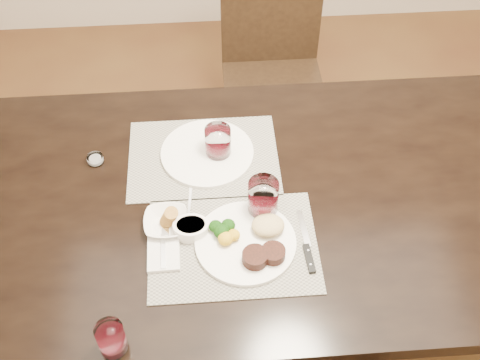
{
  "coord_description": "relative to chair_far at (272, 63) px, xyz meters",
  "views": [
    {
      "loc": [
        -0.29,
        -1.1,
        2.11
      ],
      "look_at": [
        -0.2,
        0.01,
        0.82
      ],
      "focal_mm": 45.0,
      "sensor_mm": 36.0,
      "label": 1
    }
  ],
  "objects": [
    {
      "name": "salt_cellar",
      "position": [
        -0.64,
        -0.76,
        0.26
      ],
      "size": [
        0.05,
        0.05,
        0.02
      ],
      "rotation": [
        0.0,
        0.0,
        -0.16
      ],
      "color": "white",
      "rests_on": "dining_table"
    },
    {
      "name": "chair_far",
      "position": [
        0.0,
        0.0,
        0.0
      ],
      "size": [
        0.42,
        0.42,
        0.9
      ],
      "color": "black",
      "rests_on": "ground"
    },
    {
      "name": "dining_table",
      "position": [
        0.0,
        -0.93,
        0.16
      ],
      "size": [
        2.0,
        1.0,
        0.75
      ],
      "color": "black",
      "rests_on": "ground"
    },
    {
      "name": "cracker_bowl",
      "position": [
        -0.42,
        -1.02,
        0.27
      ],
      "size": [
        0.13,
        0.13,
        0.06
      ],
      "rotation": [
        0.0,
        0.0,
        -0.01
      ],
      "color": "white",
      "rests_on": "placemat_near"
    },
    {
      "name": "sauce_ramekin",
      "position": [
        -0.35,
        -1.05,
        0.27
      ],
      "size": [
        0.1,
        0.15,
        0.08
      ],
      "rotation": [
        0.0,
        0.0,
        -0.17
      ],
      "color": "white",
      "rests_on": "placemat_near"
    },
    {
      "name": "ground_plane",
      "position": [
        0.0,
        -0.93,
        -0.5
      ],
      "size": [
        4.5,
        4.5,
        0.0
      ],
      "primitive_type": "plane",
      "color": "#412215",
      "rests_on": "ground"
    },
    {
      "name": "far_plate",
      "position": [
        -0.29,
        -0.75,
        0.26
      ],
      "size": [
        0.29,
        0.29,
        0.01
      ],
      "primitive_type": "cylinder",
      "color": "white",
      "rests_on": "placemat_far"
    },
    {
      "name": "wine_glass_side",
      "position": [
        -0.54,
        -1.37,
        0.29
      ],
      "size": [
        0.07,
        0.07,
        0.09
      ],
      "rotation": [
        0.0,
        0.0,
        0.35
      ],
      "color": "white",
      "rests_on": "dining_table"
    },
    {
      "name": "wine_glass_far",
      "position": [
        -0.26,
        -0.76,
        0.3
      ],
      "size": [
        0.08,
        0.08,
        0.11
      ],
      "rotation": [
        0.0,
        0.0,
        0.06
      ],
      "color": "white",
      "rests_on": "placemat_far"
    },
    {
      "name": "placemat_near",
      "position": [
        -0.24,
        -1.1,
        0.25
      ],
      "size": [
        0.46,
        0.34,
        0.0
      ],
      "primitive_type": "cube",
      "color": "gray",
      "rests_on": "dining_table"
    },
    {
      "name": "placemat_far",
      "position": [
        -0.31,
        -0.76,
        0.25
      ],
      "size": [
        0.46,
        0.34,
        0.0
      ],
      "primitive_type": "cube",
      "color": "gray",
      "rests_on": "dining_table"
    },
    {
      "name": "steak_knife",
      "position": [
        -0.04,
        -1.14,
        0.26
      ],
      "size": [
        0.02,
        0.21,
        0.01
      ],
      "rotation": [
        0.0,
        0.0,
        0.07
      ],
      "color": "silver",
      "rests_on": "placemat_near"
    },
    {
      "name": "dinner_plate",
      "position": [
        -0.19,
        -1.1,
        0.27
      ],
      "size": [
        0.28,
        0.28,
        0.05
      ],
      "rotation": [
        0.0,
        0.0,
        -0.42
      ],
      "color": "white",
      "rests_on": "placemat_near"
    },
    {
      "name": "wine_glass_near",
      "position": [
        -0.14,
        -0.99,
        0.3
      ],
      "size": [
        0.09,
        0.09,
        0.12
      ],
      "rotation": [
        0.0,
        0.0,
        -0.2
      ],
      "color": "white",
      "rests_on": "placemat_near"
    },
    {
      "name": "napkin_fork",
      "position": [
        -0.43,
        -1.1,
        0.26
      ],
      "size": [
        0.09,
        0.16,
        0.02
      ],
      "rotation": [
        0.0,
        0.0,
        0.02
      ],
      "color": "white",
      "rests_on": "placemat_near"
    }
  ]
}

